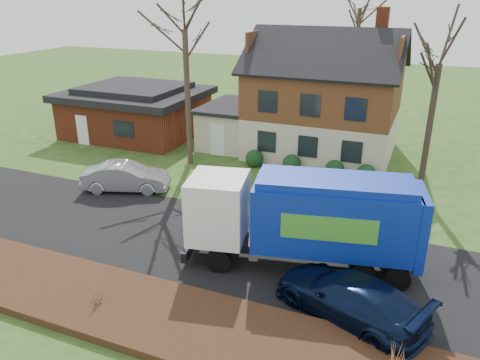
% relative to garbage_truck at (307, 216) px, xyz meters
% --- Properties ---
extents(ground, '(120.00, 120.00, 0.00)m').
position_rel_garbage_truck_xyz_m(ground, '(-4.73, 0.25, -2.20)').
color(ground, '#2C4717').
rests_on(ground, ground).
extents(road, '(80.00, 7.00, 0.02)m').
position_rel_garbage_truck_xyz_m(road, '(-4.73, 0.25, -2.19)').
color(road, black).
rests_on(road, ground).
extents(mulch_verge, '(80.00, 3.50, 0.30)m').
position_rel_garbage_truck_xyz_m(mulch_verge, '(-4.73, -5.05, -2.05)').
color(mulch_verge, black).
rests_on(mulch_verge, ground).
extents(main_house, '(12.95, 8.95, 9.26)m').
position_rel_garbage_truck_xyz_m(main_house, '(-3.24, 14.16, 1.83)').
color(main_house, beige).
rests_on(main_house, ground).
extents(ranch_house, '(9.80, 8.20, 3.70)m').
position_rel_garbage_truck_xyz_m(ranch_house, '(-16.73, 13.25, -0.38)').
color(ranch_house, '#923A20').
rests_on(ranch_house, ground).
extents(garbage_truck, '(9.19, 4.15, 3.81)m').
position_rel_garbage_truck_xyz_m(garbage_truck, '(0.00, 0.00, 0.00)').
color(garbage_truck, black).
rests_on(garbage_truck, ground).
extents(silver_sedan, '(4.92, 3.10, 1.53)m').
position_rel_garbage_truck_xyz_m(silver_sedan, '(-11.03, 3.73, -1.43)').
color(silver_sedan, '#AFB0B7').
rests_on(silver_sedan, ground).
extents(navy_wagon, '(5.71, 4.01, 1.53)m').
position_rel_garbage_truck_xyz_m(navy_wagon, '(2.14, -2.45, -1.43)').
color(navy_wagon, '#0B1632').
rests_on(navy_wagon, ground).
extents(tree_front_west, '(3.80, 3.80, 11.28)m').
position_rel_garbage_truck_xyz_m(tree_front_west, '(-9.87, 8.90, 7.10)').
color(tree_front_west, '#453529').
rests_on(tree_front_west, ground).
extents(tree_front_east, '(3.52, 3.52, 9.79)m').
position_rel_garbage_truck_xyz_m(tree_front_east, '(3.81, 9.44, 5.76)').
color(tree_front_east, '#392C22').
rests_on(tree_front_east, ground).
extents(grass_clump_mid, '(0.33, 0.27, 0.93)m').
position_rel_garbage_truck_xyz_m(grass_clump_mid, '(-5.80, -5.32, -1.43)').
color(grass_clump_mid, '#A57548').
rests_on(grass_clump_mid, mulch_verge).
extents(grass_clump_east, '(0.38, 0.31, 0.95)m').
position_rel_garbage_truck_xyz_m(grass_clump_east, '(3.90, -4.73, -1.42)').
color(grass_clump_east, '#B17F4E').
rests_on(grass_clump_east, mulch_verge).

